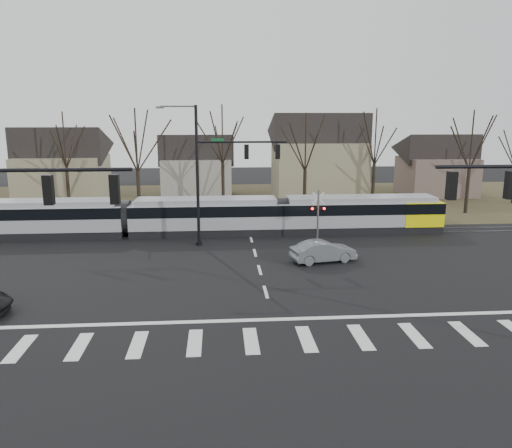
{
  "coord_description": "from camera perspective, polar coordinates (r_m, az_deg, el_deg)",
  "views": [
    {
      "loc": [
        -2.49,
        -23.79,
        9.43
      ],
      "look_at": [
        0.0,
        9.0,
        2.3
      ],
      "focal_mm": 35.0,
      "sensor_mm": 36.0,
      "label": 1
    }
  ],
  "objects": [
    {
      "name": "tree_row",
      "position": [
        50.18,
        0.81,
        7.17
      ],
      "size": [
        59.2,
        7.2,
        10.0
      ],
      "color": "black",
      "rests_on": "ground"
    },
    {
      "name": "lane_dashes",
      "position": [
        40.96,
        -0.74,
        -1.07
      ],
      "size": [
        0.18,
        30.0,
        0.01
      ],
      "color": "silver",
      "rests_on": "ground"
    },
    {
      "name": "sedan",
      "position": [
        33.19,
        7.7,
        -3.11
      ],
      "size": [
        3.4,
        4.97,
        1.42
      ],
      "primitive_type": "imported",
      "rotation": [
        0.0,
        0.0,
        1.8
      ],
      "color": "slate",
      "rests_on": "ground"
    },
    {
      "name": "house_a",
      "position": [
        60.58,
        -21.28,
        6.71
      ],
      "size": [
        9.72,
        8.64,
        8.6
      ],
      "color": "gray",
      "rests_on": "ground"
    },
    {
      "name": "grass_verge",
      "position": [
        56.63,
        -1.76,
        2.65
      ],
      "size": [
        140.0,
        28.0,
        0.01
      ],
      "primitive_type": "cube",
      "color": "#38331E",
      "rests_on": "ground"
    },
    {
      "name": "signal_pole_far",
      "position": [
        36.48,
        -4.22,
        6.33
      ],
      "size": [
        9.28,
        0.44,
        10.2
      ],
      "color": "black",
      "rests_on": "ground"
    },
    {
      "name": "rail_pair",
      "position": [
        40.76,
        -0.72,
        -1.1
      ],
      "size": [
        90.0,
        1.52,
        0.06
      ],
      "color": "#59595E",
      "rests_on": "ground"
    },
    {
      "name": "house_d",
      "position": [
        64.71,
        19.98,
        6.66
      ],
      "size": [
        8.64,
        7.56,
        7.65
      ],
      "color": "brown",
      "rests_on": "ground"
    },
    {
      "name": "rail_crossing_signal",
      "position": [
        38.09,
        7.09,
        0.72
      ],
      "size": [
        1.08,
        0.36,
        4.0
      ],
      "color": "#59595B",
      "rests_on": "ground"
    },
    {
      "name": "house_c",
      "position": [
        58.09,
        7.15,
        8.0
      ],
      "size": [
        10.8,
        8.64,
        10.1
      ],
      "color": "gray",
      "rests_on": "ground"
    },
    {
      "name": "house_b",
      "position": [
        60.09,
        -6.77,
        6.94
      ],
      "size": [
        8.64,
        7.56,
        7.65
      ],
      "color": "gray",
      "rests_on": "ground"
    },
    {
      "name": "ground",
      "position": [
        25.71,
        1.54,
        -9.29
      ],
      "size": [
        140.0,
        140.0,
        0.0
      ],
      "primitive_type": "plane",
      "color": "black"
    },
    {
      "name": "crosswalk",
      "position": [
        22.06,
        2.62,
        -13.07
      ],
      "size": [
        27.0,
        2.6,
        0.01
      ],
      "color": "silver",
      "rests_on": "ground"
    },
    {
      "name": "stop_line",
      "position": [
        24.05,
        1.98,
        -10.84
      ],
      "size": [
        28.0,
        0.35,
        0.01
      ],
      "primitive_type": "cube",
      "color": "silver",
      "rests_on": "ground"
    },
    {
      "name": "tram",
      "position": [
        40.56,
        -5.92,
        1.06
      ],
      "size": [
        39.08,
        2.9,
        2.96
      ],
      "color": "gray",
      "rests_on": "ground"
    }
  ]
}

